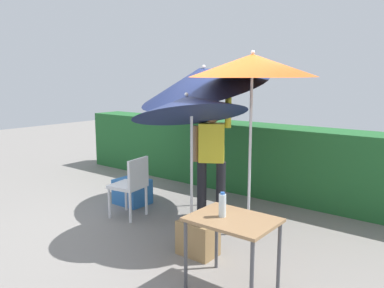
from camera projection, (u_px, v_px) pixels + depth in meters
The scene contains 11 objects.
ground_plane at pixel (179, 225), 5.37m from camera, with size 24.00×24.00×0.00m, color gray.
hedge_row at pixel (253, 158), 6.87m from camera, with size 8.00×0.70×1.21m, color #23602D.
umbrella_rainbow at pixel (202, 79), 5.81m from camera, with size 2.08×2.02×2.53m.
umbrella_orange at pixel (189, 106), 4.86m from camera, with size 1.54×1.49×2.06m.
umbrella_yellow at pixel (252, 66), 4.70m from camera, with size 1.58×1.58×2.35m.
person_vendor at pixel (212, 154), 5.56m from camera, with size 0.52×0.37×1.88m.
chair_plastic at pixel (131, 183), 5.57m from camera, with size 0.50×0.50×0.89m.
cooler_box at pixel (132, 192), 6.24m from camera, with size 0.51×0.43×0.40m, color #2D6BB7.
crate_cardboard at pixel (198, 238), 4.42m from camera, with size 0.43×0.30×0.40m, color #9E7A4C.
folding_table at pixel (233, 227), 3.62m from camera, with size 0.80×0.60×0.72m.
bottle_water at pixel (222, 205), 3.63m from camera, with size 0.07×0.07×0.24m.
Camera 1 is at (3.30, -3.89, 2.01)m, focal length 36.02 mm.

